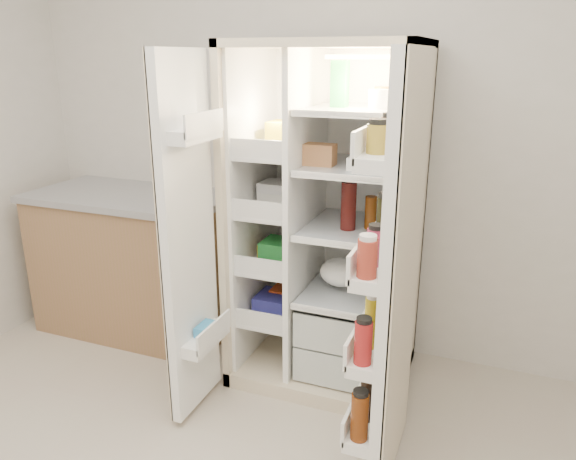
% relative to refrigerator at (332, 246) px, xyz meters
% --- Properties ---
extents(wall_back, '(4.00, 0.02, 2.70)m').
position_rel_refrigerator_xyz_m(wall_back, '(-0.09, 0.35, 0.61)').
color(wall_back, silver).
rests_on(wall_back, floor).
extents(refrigerator, '(0.92, 0.70, 1.80)m').
position_rel_refrigerator_xyz_m(refrigerator, '(0.00, 0.00, 0.00)').
color(refrigerator, beige).
rests_on(refrigerator, floor).
extents(freezer_door, '(0.15, 0.40, 1.72)m').
position_rel_refrigerator_xyz_m(freezer_door, '(-0.51, -0.60, 0.15)').
color(freezer_door, white).
rests_on(freezer_door, floor).
extents(fridge_door, '(0.17, 0.58, 1.72)m').
position_rel_refrigerator_xyz_m(fridge_door, '(0.47, -0.70, 0.13)').
color(fridge_door, white).
rests_on(fridge_door, floor).
extents(kitchen_counter, '(1.26, 0.67, 0.91)m').
position_rel_refrigerator_xyz_m(kitchen_counter, '(-1.31, 0.02, -0.28)').
color(kitchen_counter, '#8B6245').
rests_on(kitchen_counter, floor).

